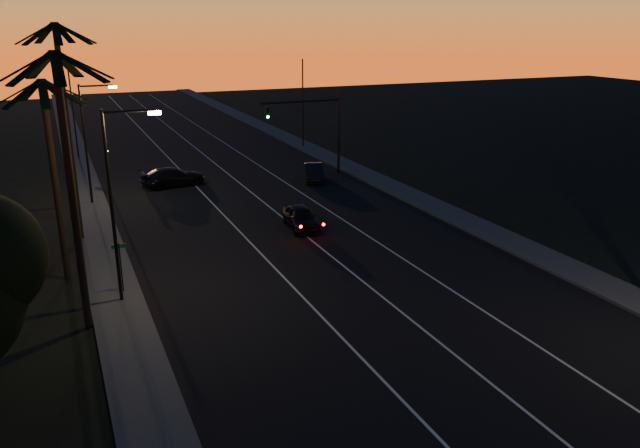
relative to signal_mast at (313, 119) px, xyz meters
name	(u,v)px	position (x,y,z in m)	size (l,w,h in m)	color
road	(273,217)	(-7.14, -9.99, -4.78)	(20.00, 170.00, 0.01)	black
sidewalk_left	(99,237)	(-18.34, -9.99, -4.70)	(2.40, 170.00, 0.16)	#333331
sidewalk_right	(416,198)	(4.06, -9.99, -4.70)	(2.40, 170.00, 0.16)	#333331
lane_stripe_left	(230,222)	(-10.14, -9.99, -4.76)	(0.12, 160.00, 0.01)	silver
lane_stripe_mid	(280,216)	(-6.64, -9.99, -4.76)	(0.12, 160.00, 0.01)	silver
lane_stripe_right	(327,210)	(-3.14, -9.99, -4.76)	(0.12, 160.00, 0.01)	silver
palm_near	(69,166)	(-19.74, -21.99, 2.29)	(4.25, 4.16, 11.53)	black
palm_mid	(52,159)	(-20.34, -15.99, 1.47)	(4.25, 4.16, 10.03)	black
palm_far	(66,113)	(-19.34, -9.99, 2.83)	(4.25, 4.16, 12.53)	black
streetlight_left_near	(117,192)	(-17.84, -19.99, 0.54)	(2.55, 0.26, 9.00)	black
streetlight_left_far	(89,134)	(-17.82, -1.99, 0.28)	(2.55, 0.26, 8.50)	black
street_sign	(121,262)	(-17.94, -18.99, -3.13)	(0.70, 0.06, 2.60)	black
signal_mast	(313,119)	(0.00, 0.00, 0.00)	(7.10, 0.41, 7.00)	black
signal_post	(107,158)	(-16.64, -0.01, -1.89)	(0.28, 0.37, 4.20)	black
far_pole_left	(73,112)	(-18.14, 15.01, -0.28)	(0.14, 0.14, 9.00)	black
far_pole_right	(303,104)	(3.86, 12.01, -0.28)	(0.14, 0.14, 9.00)	black
lead_car	(301,217)	(-6.33, -13.01, -4.06)	(2.08, 4.78, 1.42)	black
right_car	(314,172)	(-0.73, -1.78, -4.08)	(2.75, 4.46, 1.39)	black
cross_car	(173,177)	(-11.72, 1.00, -4.03)	(5.36, 2.76, 1.49)	black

